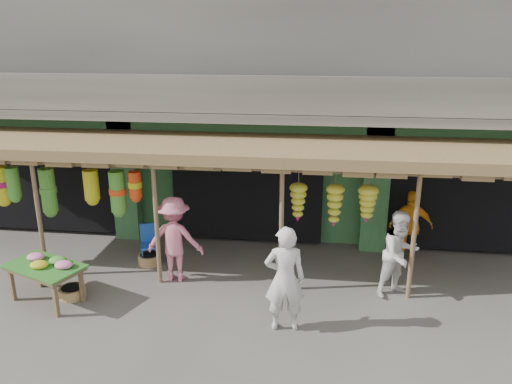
# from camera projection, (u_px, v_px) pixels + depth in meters

# --- Properties ---
(ground) EXTENTS (80.00, 80.00, 0.00)m
(ground) POSITION_uv_depth(u_px,v_px,m) (233.00, 282.00, 10.37)
(ground) COLOR #514C47
(ground) RESTS_ON ground
(building) EXTENTS (16.40, 6.80, 7.00)m
(building) POSITION_uv_depth(u_px,v_px,m) (261.00, 92.00, 13.94)
(building) COLOR gray
(building) RESTS_ON ground
(awning) EXTENTS (14.00, 2.70, 2.79)m
(awning) POSITION_uv_depth(u_px,v_px,m) (231.00, 152.00, 10.36)
(awning) COLOR brown
(awning) RESTS_ON ground
(flower_table) EXTENTS (1.68, 1.34, 0.88)m
(flower_table) POSITION_uv_depth(u_px,v_px,m) (46.00, 267.00, 9.44)
(flower_table) COLOR brown
(flower_table) RESTS_ON ground
(blue_chair) EXTENTS (0.52, 0.53, 0.86)m
(blue_chair) POSITION_uv_depth(u_px,v_px,m) (150.00, 241.00, 11.20)
(blue_chair) COLOR #1B4DB5
(blue_chair) RESTS_ON ground
(basket_mid) EXTENTS (0.62, 0.62, 0.20)m
(basket_mid) POSITION_uv_depth(u_px,v_px,m) (73.00, 292.00, 9.75)
(basket_mid) COLOR #8C603F
(basket_mid) RESTS_ON ground
(basket_right) EXTENTS (0.61, 0.61, 0.23)m
(basket_right) POSITION_uv_depth(u_px,v_px,m) (149.00, 259.00, 11.14)
(basket_right) COLOR #977646
(basket_right) RESTS_ON ground
(person_front) EXTENTS (0.75, 0.54, 1.91)m
(person_front) POSITION_uv_depth(u_px,v_px,m) (285.00, 279.00, 8.47)
(person_front) COLOR silver
(person_front) RESTS_ON ground
(person_right) EXTENTS (1.07, 1.00, 1.74)m
(person_right) POSITION_uv_depth(u_px,v_px,m) (400.00, 254.00, 9.61)
(person_right) COLOR silver
(person_right) RESTS_ON ground
(person_vendor) EXTENTS (0.96, 0.40, 1.63)m
(person_vendor) POSITION_uv_depth(u_px,v_px,m) (411.00, 226.00, 11.16)
(person_vendor) COLOR orange
(person_vendor) RESTS_ON ground
(person_shopper) EXTENTS (1.17, 0.67, 1.81)m
(person_shopper) POSITION_uv_depth(u_px,v_px,m) (175.00, 239.00, 10.22)
(person_shopper) COLOR #D77287
(person_shopper) RESTS_ON ground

